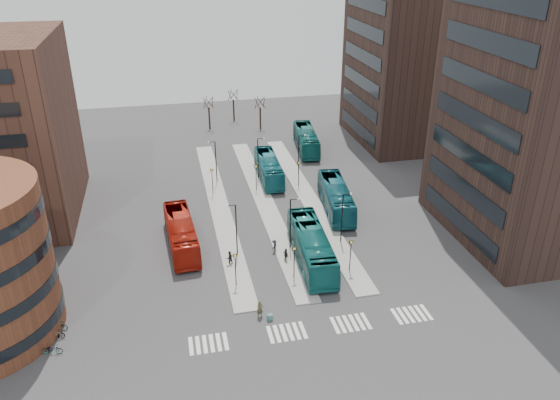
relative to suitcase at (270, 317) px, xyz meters
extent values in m
plane|color=#323234|center=(2.14, -6.03, -0.31)|extent=(160.00, 160.00, 0.00)
cube|color=gray|center=(-1.86, 23.97, -0.23)|extent=(2.50, 45.00, 0.15)
cube|color=gray|center=(4.14, 23.97, -0.23)|extent=(2.50, 45.00, 0.15)
cube|color=gray|center=(10.14, 23.97, -0.23)|extent=(2.50, 45.00, 0.15)
cube|color=navy|center=(0.00, 0.00, 0.00)|extent=(0.51, 0.41, 0.61)
imported|color=#A3190C|center=(-7.16, 15.10, 1.39)|extent=(3.59, 12.32, 3.39)
imported|color=#136262|center=(6.36, 8.97, 1.54)|extent=(3.90, 13.42, 3.69)
imported|color=#16656F|center=(6.23, 31.75, 1.33)|extent=(3.23, 11.85, 3.27)
imported|color=#135663|center=(12.70, 20.20, 1.43)|extent=(4.52, 12.76, 3.48)
imported|color=#125B59|center=(14.55, 42.04, 1.41)|extent=(4.38, 12.60, 3.44)
imported|color=#46432A|center=(-0.80, 0.64, 0.58)|extent=(0.75, 0.61, 1.76)
imported|color=black|center=(-2.36, 10.13, 0.50)|extent=(0.91, 0.78, 1.62)
imported|color=black|center=(3.69, 9.44, 0.48)|extent=(0.63, 0.99, 1.57)
imported|color=black|center=(2.87, 11.69, 0.43)|extent=(0.96, 1.09, 1.46)
imported|color=gray|center=(-18.86, -0.42, 0.14)|extent=(1.77, 0.87, 0.89)
imported|color=gray|center=(-18.86, 1.38, 0.17)|extent=(1.58, 0.51, 0.94)
imported|color=gray|center=(-18.86, 2.61, 0.15)|extent=(1.79, 0.79, 0.91)
cube|color=silver|center=(-7.36, -2.03, -0.30)|extent=(0.35, 2.40, 0.01)
cube|color=silver|center=(-6.76, -2.03, -0.30)|extent=(0.35, 2.40, 0.01)
cube|color=silver|center=(-6.16, -2.03, -0.30)|extent=(0.35, 2.40, 0.01)
cube|color=silver|center=(-5.56, -2.03, -0.30)|extent=(0.35, 2.40, 0.01)
cube|color=silver|center=(-4.96, -2.03, -0.30)|extent=(0.35, 2.40, 0.01)
cube|color=silver|center=(-4.36, -2.03, -0.30)|extent=(0.35, 2.40, 0.01)
cube|color=silver|center=(-0.36, -2.03, -0.30)|extent=(0.35, 2.40, 0.01)
cube|color=silver|center=(0.24, -2.03, -0.30)|extent=(0.35, 2.40, 0.01)
cube|color=silver|center=(0.84, -2.03, -0.30)|extent=(0.35, 2.40, 0.01)
cube|color=silver|center=(1.44, -2.03, -0.30)|extent=(0.35, 2.40, 0.01)
cube|color=silver|center=(2.04, -2.03, -0.30)|extent=(0.35, 2.40, 0.01)
cube|color=silver|center=(2.64, -2.03, -0.30)|extent=(0.35, 2.40, 0.01)
cube|color=silver|center=(5.64, -2.03, -0.30)|extent=(0.35, 2.40, 0.01)
cube|color=silver|center=(6.24, -2.03, -0.30)|extent=(0.35, 2.40, 0.01)
cube|color=silver|center=(6.84, -2.03, -0.30)|extent=(0.35, 2.40, 0.01)
cube|color=silver|center=(7.44, -2.03, -0.30)|extent=(0.35, 2.40, 0.01)
cube|color=silver|center=(8.04, -2.03, -0.30)|extent=(0.35, 2.40, 0.01)
cube|color=silver|center=(8.64, -2.03, -0.30)|extent=(0.35, 2.40, 0.01)
cube|color=silver|center=(11.64, -2.03, -0.30)|extent=(0.35, 2.40, 0.01)
cube|color=silver|center=(12.24, -2.03, -0.30)|extent=(0.35, 2.40, 0.01)
cube|color=silver|center=(12.84, -2.03, -0.30)|extent=(0.35, 2.40, 0.01)
cube|color=silver|center=(13.44, -2.03, -0.30)|extent=(0.35, 2.40, 0.01)
cube|color=silver|center=(14.04, -2.03, -0.30)|extent=(0.35, 2.40, 0.01)
cube|color=silver|center=(14.64, -2.03, -0.30)|extent=(0.35, 2.40, 0.01)
cube|color=#33221C|center=(34.14, 9.97, 14.69)|extent=(20.00, 20.00, 30.00)
cube|color=black|center=(24.08, 9.97, 2.19)|extent=(0.12, 16.00, 2.00)
cube|color=black|center=(24.08, 9.97, 6.19)|extent=(0.12, 16.00, 2.00)
cube|color=black|center=(24.08, 9.97, 10.19)|extent=(0.12, 16.00, 2.00)
cube|color=black|center=(24.08, 9.97, 14.19)|extent=(0.12, 16.00, 2.00)
cube|color=black|center=(24.08, 9.97, 18.19)|extent=(0.12, 16.00, 2.00)
cube|color=black|center=(24.08, 9.97, 22.19)|extent=(0.12, 16.00, 2.00)
cube|color=#33221C|center=(34.14, 43.97, 14.69)|extent=(20.00, 20.00, 30.00)
cube|color=black|center=(24.08, 43.97, 2.19)|extent=(0.12, 16.00, 2.00)
cube|color=black|center=(24.08, 43.97, 6.19)|extent=(0.12, 16.00, 2.00)
cube|color=black|center=(24.08, 43.97, 10.19)|extent=(0.12, 16.00, 2.00)
cube|color=black|center=(24.08, 43.97, 14.19)|extent=(0.12, 16.00, 2.00)
cube|color=black|center=(24.08, 43.97, 18.19)|extent=(0.12, 16.00, 2.00)
cube|color=black|center=(24.08, 43.97, 22.19)|extent=(0.12, 16.00, 2.00)
cylinder|color=black|center=(-2.26, 5.97, 1.59)|extent=(0.10, 0.10, 3.50)
cube|color=black|center=(-2.26, 5.97, 3.34)|extent=(0.45, 0.10, 0.30)
cube|color=yellow|center=(-2.26, 5.91, 3.34)|extent=(0.20, 0.02, 0.20)
cylinder|color=black|center=(-2.26, 27.97, 1.59)|extent=(0.10, 0.10, 3.50)
cube|color=black|center=(-2.26, 27.97, 3.34)|extent=(0.45, 0.10, 0.30)
cube|color=yellow|center=(-2.26, 27.91, 3.34)|extent=(0.20, 0.02, 0.20)
cylinder|color=black|center=(3.74, 5.97, 1.59)|extent=(0.10, 0.10, 3.50)
cube|color=black|center=(3.74, 5.97, 3.34)|extent=(0.45, 0.10, 0.30)
cube|color=yellow|center=(3.74, 5.91, 3.34)|extent=(0.20, 0.02, 0.20)
cylinder|color=black|center=(3.74, 27.97, 1.59)|extent=(0.10, 0.10, 3.50)
cube|color=black|center=(3.74, 27.97, 3.34)|extent=(0.45, 0.10, 0.30)
cube|color=yellow|center=(3.74, 27.91, 3.34)|extent=(0.20, 0.02, 0.20)
cylinder|color=black|center=(9.74, 5.97, 1.59)|extent=(0.10, 0.10, 3.50)
cube|color=black|center=(9.74, 5.97, 3.34)|extent=(0.45, 0.10, 0.30)
cube|color=yellow|center=(9.74, 5.91, 3.34)|extent=(0.20, 0.02, 0.20)
cylinder|color=black|center=(9.74, 27.97, 1.59)|extent=(0.10, 0.10, 3.50)
cube|color=black|center=(9.74, 27.97, 3.34)|extent=(0.45, 0.10, 0.30)
cube|color=yellow|center=(9.74, 27.91, 3.34)|extent=(0.20, 0.02, 0.20)
cylinder|color=black|center=(-1.26, 11.97, 2.84)|extent=(0.14, 0.14, 6.00)
cylinder|color=black|center=(-1.71, 11.97, 5.84)|extent=(0.90, 0.08, 0.08)
sphere|color=silver|center=(-2.16, 11.97, 5.84)|extent=(0.24, 0.24, 0.24)
cylinder|color=black|center=(-1.26, 31.97, 2.84)|extent=(0.14, 0.14, 6.00)
cylinder|color=black|center=(-1.71, 31.97, 5.84)|extent=(0.90, 0.08, 0.08)
sphere|color=silver|center=(-2.16, 31.97, 5.84)|extent=(0.24, 0.24, 0.24)
cylinder|color=black|center=(4.74, 11.97, 2.84)|extent=(0.14, 0.14, 6.00)
cylinder|color=black|center=(5.19, 11.97, 5.84)|extent=(0.90, 0.08, 0.08)
sphere|color=silver|center=(5.64, 11.97, 5.84)|extent=(0.24, 0.24, 0.24)
cylinder|color=black|center=(4.74, 31.97, 2.84)|extent=(0.14, 0.14, 6.00)
cylinder|color=black|center=(5.19, 31.97, 5.84)|extent=(0.90, 0.08, 0.08)
sphere|color=silver|center=(5.64, 31.97, 5.84)|extent=(0.24, 0.24, 0.24)
cylinder|color=black|center=(10.74, 11.97, 2.84)|extent=(0.14, 0.14, 6.00)
cylinder|color=black|center=(11.19, 11.97, 5.84)|extent=(0.90, 0.08, 0.08)
sphere|color=silver|center=(11.64, 11.97, 5.84)|extent=(0.24, 0.24, 0.24)
cylinder|color=black|center=(10.74, 31.97, 2.84)|extent=(0.14, 0.14, 6.00)
cylinder|color=black|center=(11.19, 31.97, 5.84)|extent=(0.90, 0.08, 0.08)
sphere|color=silver|center=(11.64, 31.97, 5.84)|extent=(0.24, 0.24, 0.24)
cylinder|color=black|center=(0.14, 55.97, 1.69)|extent=(0.30, 0.30, 4.00)
cylinder|color=black|center=(0.84, 55.97, 4.59)|extent=(0.10, 1.56, 1.95)
cylinder|color=black|center=(0.35, 56.64, 4.59)|extent=(1.48, 0.59, 1.97)
cylinder|color=black|center=(-0.43, 56.39, 4.59)|extent=(0.90, 1.31, 1.99)
cylinder|color=black|center=(-0.43, 55.56, 4.59)|extent=(0.89, 1.31, 1.99)
cylinder|color=black|center=(0.35, 55.31, 4.59)|extent=(1.48, 0.58, 1.97)
cylinder|color=black|center=(5.14, 59.97, 1.69)|extent=(0.30, 0.30, 4.00)
cylinder|color=black|center=(5.84, 59.97, 4.59)|extent=(0.10, 1.56, 1.95)
cylinder|color=black|center=(5.35, 60.64, 4.59)|extent=(1.48, 0.59, 1.97)
cylinder|color=black|center=(4.57, 60.39, 4.59)|extent=(0.90, 1.31, 1.99)
cylinder|color=black|center=(4.57, 59.56, 4.59)|extent=(0.89, 1.31, 1.99)
cylinder|color=black|center=(5.35, 59.31, 4.59)|extent=(1.48, 0.58, 1.97)
cylinder|color=black|center=(9.14, 53.97, 1.69)|extent=(0.30, 0.30, 4.00)
cylinder|color=black|center=(9.84, 53.97, 4.59)|extent=(0.10, 1.56, 1.95)
cylinder|color=black|center=(9.35, 54.64, 4.59)|extent=(1.48, 0.59, 1.97)
cylinder|color=black|center=(8.57, 54.39, 4.59)|extent=(0.90, 1.31, 1.99)
cylinder|color=black|center=(8.57, 53.56, 4.59)|extent=(0.89, 1.31, 1.99)
cylinder|color=black|center=(9.35, 53.31, 4.59)|extent=(1.48, 0.58, 1.97)
camera|label=1|loc=(-7.70, -39.55, 31.72)|focal=35.00mm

